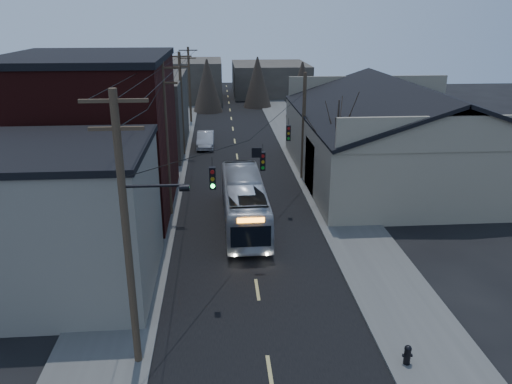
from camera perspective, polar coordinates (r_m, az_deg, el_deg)
The scene contains 14 objects.
road_surface at distance 45.08m, azimuth -2.07°, elevation 3.38°, with size 9.00×110.00×0.02m, color black.
sidewalk_left at distance 45.29m, azimuth -10.33°, elevation 3.21°, with size 4.00×110.00×0.12m, color #474744.
sidewalk_right at distance 45.77m, azimuth 6.10°, elevation 3.60°, with size 4.00×110.00×0.12m, color #474744.
building_clapboard at distance 25.14m, azimuth -20.98°, elevation -3.15°, with size 8.00×8.00×7.00m, color #6E685C.
building_brick at distance 35.10m, azimuth -18.08°, elevation 6.08°, with size 10.00×12.00×10.00m, color black.
building_left_far at distance 50.68m, azimuth -13.35°, elevation 8.76°, with size 9.00×14.00×7.00m, color #36302B.
warehouse at distance 42.15m, azimuth 16.21°, elevation 5.22°, with size 16.16×20.60×7.73m.
building_far_left at distance 78.93m, azimuth -7.68°, elevation 12.53°, with size 10.00×12.00×6.00m, color #36302B.
building_far_right at distance 84.29m, azimuth 1.59°, elevation 12.81°, with size 12.00×14.00×5.00m, color #36302B.
bare_tree at distance 35.41m, azimuth 9.16°, elevation 4.58°, with size 0.40×0.40×7.20m, color black.
utility_lines at distance 38.18m, azimuth -6.50°, elevation 7.90°, with size 11.24×45.28×10.50m.
bus at distance 31.45m, azimuth -1.37°, elevation -1.16°, with size 2.51×10.71×2.98m, color #A7ABB3.
parked_car at distance 50.49m, azimuth -5.79°, elevation 5.98°, with size 1.63×4.67×1.54m, color #A4A5AC.
fire_hydrant at distance 20.68m, azimuth 16.92°, elevation -17.29°, with size 0.38×0.28×0.82m.
Camera 1 is at (-1.70, -13.21, 12.73)m, focal length 35.00 mm.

